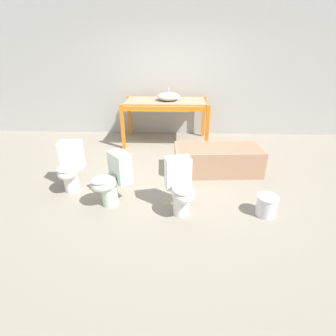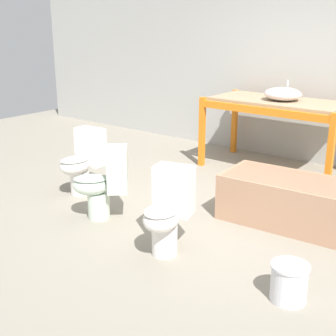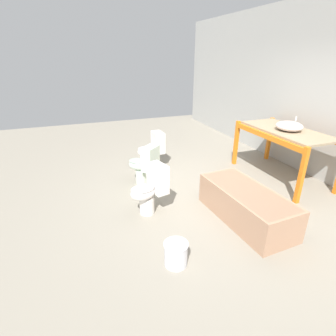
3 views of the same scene
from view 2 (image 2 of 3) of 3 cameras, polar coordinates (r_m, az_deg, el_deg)
ground_plane at (r=5.12m, az=6.35°, el=-4.72°), size 12.00×12.00×0.00m
warehouse_wall_rear at (r=6.75m, az=17.28°, el=14.03°), size 10.80×0.08×3.20m
shelving_rack at (r=6.29m, az=13.23°, el=6.93°), size 1.84×0.94×0.95m
sink_basin at (r=6.20m, az=13.82°, el=8.76°), size 0.48×0.44×0.25m
bathtub_main at (r=4.73m, az=15.64°, el=-3.71°), size 1.53×0.74×0.47m
toilet_near at (r=4.73m, az=-7.82°, el=-1.70°), size 0.62×0.60×0.74m
toilet_far at (r=4.01m, az=-0.07°, el=-5.14°), size 0.44×0.61×0.74m
toilet_extra at (r=5.48m, az=-10.36°, el=0.92°), size 0.35×0.57×0.74m
bucket_white at (r=3.55m, az=14.55°, el=-13.25°), size 0.28×0.28×0.28m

